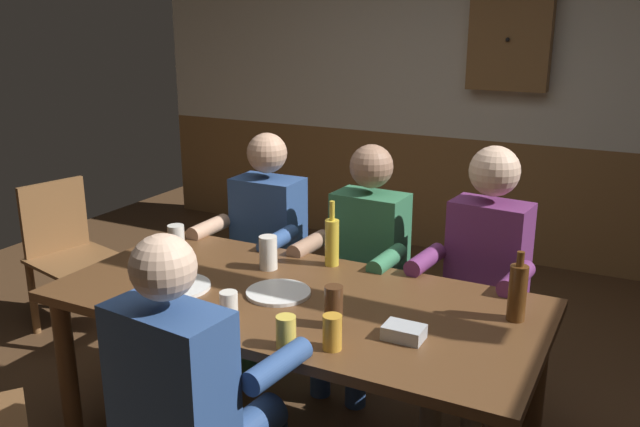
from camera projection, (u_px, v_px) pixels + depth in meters
The scene contains 22 objects.
ground_plane at pixel (317, 426), 3.09m from camera, with size 6.70×6.70×0.00m, color #4C331E.
back_wall_upper at pixel (486, 30), 4.85m from camera, with size 5.59×0.12×1.58m, color beige.
back_wall_wainscot at pixel (475, 197), 5.20m from camera, with size 5.59×0.12×0.90m, color brown.
dining_table at pixel (295, 316), 2.74m from camera, with size 1.97×0.93×0.72m.
person_0 at pixel (261, 238), 3.57m from camera, with size 0.50×0.52×1.22m.
person_1 at pixel (363, 256), 3.32m from camera, with size 0.51×0.52×1.21m.
person_2 at pixel (482, 271), 3.05m from camera, with size 0.52×0.52×1.25m.
person_3 at pixel (191, 391), 2.14m from camera, with size 0.55×0.55×1.21m.
chair_empty_far_end at pixel (68, 253), 3.92m from camera, with size 0.53×0.53×0.88m.
table_candle at pixel (180, 262), 2.97m from camera, with size 0.04×0.04×0.08m, color #F9E08C.
condiment_caddy at pixel (404, 332), 2.35m from camera, with size 0.14×0.10×0.05m, color #B2B7BC.
plate_0 at pixel (177, 286), 2.78m from camera, with size 0.28×0.28×0.01m, color white.
plate_1 at pixel (278, 293), 2.72m from camera, with size 0.26×0.26×0.01m, color white.
bottle_0 at pixel (518, 292), 2.47m from camera, with size 0.07×0.07×0.27m.
bottle_1 at pixel (332, 241), 3.01m from camera, with size 0.06×0.06×0.30m.
pint_glass_0 at pixel (176, 239), 3.18m from camera, with size 0.08×0.08×0.13m, color white.
pint_glass_1 at pixel (268, 253), 2.98m from camera, with size 0.08×0.08×0.15m, color white.
pint_glass_2 at pixel (332, 332), 2.27m from camera, with size 0.07×0.07×0.12m, color gold.
pint_glass_3 at pixel (229, 306), 2.49m from camera, with size 0.07×0.07×0.11m, color white.
pint_glass_4 at pixel (334, 307), 2.42m from camera, with size 0.07×0.07×0.16m, color #4C2D19.
pint_glass_5 at pixel (286, 332), 2.28m from camera, with size 0.07×0.07×0.11m, color #E5C64C.
wall_dart_cabinet at pixel (510, 39), 4.66m from camera, with size 0.56×0.15×0.70m.
Camera 1 is at (1.24, -2.38, 1.81)m, focal length 37.87 mm.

